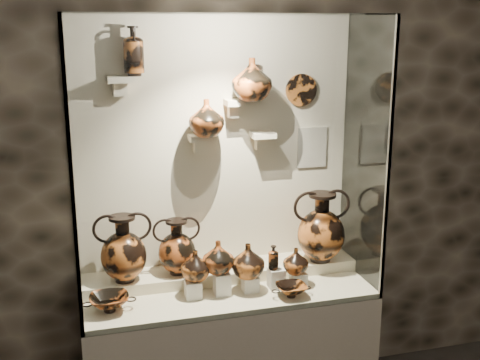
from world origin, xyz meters
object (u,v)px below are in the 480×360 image
object	(u,v)px
amphora_mid	(177,247)
jug_e	(296,261)
amphora_left	(123,248)
lekythos_tall	(133,48)
ovoid_vase_b	(252,79)
kylix_left	(109,302)
jug_a	(195,265)
jug_c	(248,260)
ovoid_vase_a	(206,118)
amphora_right	(321,227)
kylix_right	(291,289)
jug_b	(218,257)
lekythos_small	(273,256)

from	to	relation	value
amphora_mid	jug_e	world-z (taller)	amphora_mid
amphora_left	lekythos_tall	world-z (taller)	lekythos_tall
amphora_left	ovoid_vase_b	bearing A→B (deg)	20.93
kylix_left	lekythos_tall	world-z (taller)	lekythos_tall
jug_a	jug_c	world-z (taller)	jug_c
kylix_left	ovoid_vase_a	size ratio (longest dim) A/B	1.29
amphora_right	ovoid_vase_a	bearing A→B (deg)	-162.89
amphora_left	lekythos_tall	bearing A→B (deg)	57.68
jug_e	kylix_right	bearing A→B (deg)	-115.45
amphora_mid	jug_c	world-z (taller)	amphora_mid
lekythos_tall	jug_a	bearing A→B (deg)	-49.83
amphora_right	kylix_left	bearing A→B (deg)	-147.90
amphora_left	jug_e	bearing A→B (deg)	6.92
jug_b	jug_a	bearing A→B (deg)	-171.13
amphora_right	jug_b	distance (m)	0.71
jug_a	jug_b	size ratio (longest dim) A/B	0.92
lekythos_tall	ovoid_vase_b	size ratio (longest dim) A/B	1.26
kylix_left	ovoid_vase_b	bearing A→B (deg)	25.67
jug_c	lekythos_small	bearing A→B (deg)	-16.87
jug_c	kylix_right	distance (m)	0.30
jug_a	jug_b	xyz separation A→B (m)	(0.13, 0.00, 0.04)
jug_e	jug_c	bearing A→B (deg)	-177.07
ovoid_vase_b	lekythos_small	bearing A→B (deg)	-75.16
jug_c	kylix_right	world-z (taller)	jug_c
lekythos_tall	ovoid_vase_b	xyz separation A→B (m)	(0.66, -0.06, -0.18)
amphora_mid	ovoid_vase_a	xyz separation A→B (m)	(0.20, 0.03, 0.76)
amphora_left	kylix_right	bearing A→B (deg)	-1.63
amphora_mid	ovoid_vase_a	bearing A→B (deg)	27.07
kylix_right	ovoid_vase_b	distance (m)	1.23
jug_b	kylix_right	world-z (taller)	jug_b
jug_b	ovoid_vase_a	world-z (taller)	ovoid_vase_a
amphora_mid	jug_a	world-z (taller)	amphora_mid
lekythos_tall	ovoid_vase_a	distance (m)	0.56
amphora_left	ovoid_vase_b	world-z (taller)	ovoid_vase_b
jug_c	lekythos_tall	xyz separation A→B (m)	(-0.57, 0.28, 1.20)
jug_a	ovoid_vase_a	size ratio (longest dim) A/B	0.82
amphora_mid	amphora_right	size ratio (longest dim) A/B	0.76
amphora_right	lekythos_small	world-z (taller)	amphora_right
jug_a	lekythos_tall	xyz separation A→B (m)	(-0.27, 0.26, 1.20)
jug_c	ovoid_vase_b	size ratio (longest dim) A/B	0.84
jug_a	ovoid_vase_a	distance (m)	0.85
amphora_mid	amphora_right	bearing A→B (deg)	15.06
amphora_right	jug_a	size ratio (longest dim) A/B	2.52
amphora_mid	ovoid_vase_b	distance (m)	1.08
amphora_left	jug_c	world-z (taller)	amphora_left
amphora_mid	lekythos_small	size ratio (longest dim) A/B	2.02
amphora_left	lekythos_small	world-z (taller)	amphora_left
amphora_right	ovoid_vase_a	size ratio (longest dim) A/B	2.07
lekythos_small	jug_a	bearing A→B (deg)	156.90
amphora_left	amphora_mid	size ratio (longest dim) A/B	1.18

